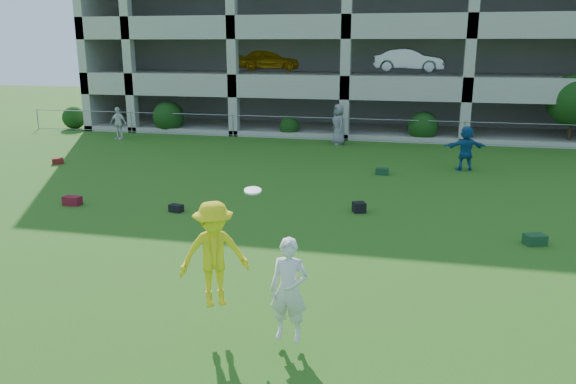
% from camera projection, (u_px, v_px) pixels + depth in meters
% --- Properties ---
extents(ground, '(100.00, 100.00, 0.00)m').
position_uv_depth(ground, '(222.00, 295.00, 11.24)').
color(ground, '#235114').
rests_on(ground, ground).
extents(bystander_b, '(1.04, 0.55, 1.68)m').
position_uv_depth(bystander_b, '(118.00, 123.00, 29.33)').
color(bystander_b, white).
rests_on(bystander_b, ground).
extents(bystander_c, '(1.05, 1.17, 2.01)m').
position_uv_depth(bystander_c, '(339.00, 124.00, 27.75)').
color(bystander_c, slate).
rests_on(bystander_c, ground).
extents(bystander_d, '(1.72, 0.93, 1.77)m').
position_uv_depth(bystander_d, '(466.00, 148.00, 22.10)').
color(bystander_d, '#1E5089').
rests_on(bystander_d, ground).
extents(bag_red_a, '(0.56, 0.33, 0.28)m').
position_uv_depth(bag_red_a, '(72.00, 201.00, 17.46)').
color(bag_red_a, '#510D0F').
rests_on(bag_red_a, ground).
extents(bag_black_b, '(0.45, 0.33, 0.22)m').
position_uv_depth(bag_black_b, '(176.00, 208.00, 16.77)').
color(bag_black_b, black).
rests_on(bag_black_b, ground).
extents(bag_green_c, '(0.59, 0.50, 0.26)m').
position_uv_depth(bag_green_c, '(535.00, 240.00, 14.03)').
color(bag_green_c, '#12331E').
rests_on(bag_green_c, ground).
extents(crate_d, '(0.46, 0.46, 0.30)m').
position_uv_depth(crate_d, '(359.00, 207.00, 16.72)').
color(crate_d, black).
rests_on(crate_d, ground).
extents(bag_red_f, '(0.53, 0.49, 0.24)m').
position_uv_depth(bag_red_f, '(58.00, 161.00, 23.44)').
color(bag_red_f, '#51190D').
rests_on(bag_red_f, ground).
extents(bag_green_g, '(0.50, 0.31, 0.25)m').
position_uv_depth(bag_green_g, '(382.00, 171.00, 21.54)').
color(bag_green_g, '#153C23').
rests_on(bag_green_g, ground).
extents(frisbee_contest, '(2.35, 1.17, 2.56)m').
position_uv_depth(frisbee_contest, '(231.00, 262.00, 9.35)').
color(frisbee_contest, yellow).
rests_on(frisbee_contest, ground).
extents(parking_garage, '(30.00, 14.00, 12.00)m').
position_uv_depth(parking_garage, '(363.00, 25.00, 35.82)').
color(parking_garage, '#9E998C').
rests_on(parking_garage, ground).
extents(fence, '(36.06, 0.06, 1.20)m').
position_uv_depth(fence, '(343.00, 129.00, 29.00)').
color(fence, gray).
rests_on(fence, ground).
extents(shrub_row, '(34.38, 2.52, 3.50)m').
position_uv_depth(shrub_row, '(436.00, 112.00, 28.45)').
color(shrub_row, '#163D11').
rests_on(shrub_row, ground).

